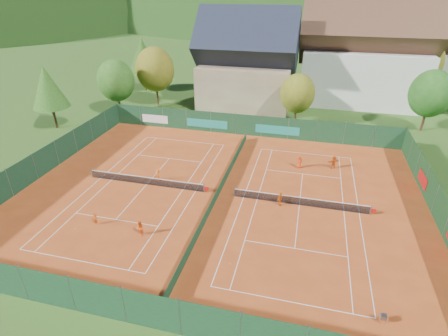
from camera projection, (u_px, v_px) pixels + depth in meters
ground at (219, 195)px, 35.37m from camera, size 600.00×600.00×0.00m
clay_pad at (219, 194)px, 35.36m from camera, size 40.00×32.00×0.01m
court_markings_left at (147, 184)px, 37.08m from camera, size 11.03×23.83×0.00m
court_markings_right at (299, 205)px, 33.64m from camera, size 11.03×23.83×0.00m
tennis_net_left at (147, 181)px, 36.81m from camera, size 13.30×0.10×1.02m
tennis_net_right at (302, 201)px, 33.38m from camera, size 13.30×0.10×1.02m
court_divider at (219, 190)px, 35.13m from camera, size 0.03×28.80×1.00m
fence_north at (245, 125)px, 48.47m from camera, size 40.00×0.10×3.00m
fence_south at (151, 312)px, 20.96m from camera, size 40.00×0.04×3.00m
fence_west at (46, 160)px, 38.95m from camera, size 0.04×32.00×3.00m
fence_east at (441, 210)px, 30.42m from camera, size 0.09×32.00×3.00m
chalet at (247, 66)px, 58.58m from camera, size 16.20×12.00×16.00m
hotel_block_a at (364, 60)px, 59.29m from camera, size 21.60×11.00×17.25m
hotel_block_b at (440, 59)px, 63.49m from camera, size 17.28×10.00×15.50m
tree_west_front at (116, 81)px, 54.68m from camera, size 5.72×5.72×8.69m
tree_west_mid at (155, 69)px, 58.64m from camera, size 6.44×6.44×9.78m
tree_west_back at (143, 55)px, 66.46m from camera, size 5.60×5.60×10.00m
tree_center at (297, 94)px, 50.70m from camera, size 5.01×5.01×7.60m
tree_east_front at (431, 94)px, 48.23m from camera, size 5.72×5.72×8.69m
tree_west_side at (47, 87)px, 48.80m from camera, size 5.04×5.04×9.00m
tree_east_back at (421, 62)px, 60.87m from camera, size 7.15×7.15×10.86m
mountain_backdrop at (342, 76)px, 247.78m from camera, size 820.00×530.00×242.00m
ball_hopper at (384, 317)px, 21.76m from camera, size 0.34×0.34×0.80m
loose_ball_0 at (76, 229)px, 30.39m from camera, size 0.07×0.07×0.07m
loose_ball_1 at (230, 263)px, 26.62m from camera, size 0.07×0.07×0.07m
player_left_near at (95, 219)px, 30.69m from camera, size 0.44×0.30×1.18m
player_left_mid at (140, 228)px, 29.30m from camera, size 0.90×0.87×1.45m
player_left_far at (158, 175)px, 37.45m from camera, size 1.05×0.92×1.41m
player_right_near at (280, 199)px, 33.25m from camera, size 0.75×0.95×1.51m
player_right_far_a at (299, 162)px, 40.13m from camera, size 0.88×0.81×1.52m
player_right_far_b at (333, 162)px, 39.99m from camera, size 1.48×1.12×1.55m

